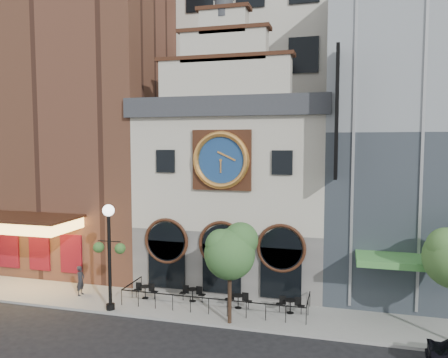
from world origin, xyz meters
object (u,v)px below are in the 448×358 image
(pedestrian, at_px, (81,281))
(lamppost, at_px, (109,245))
(bistro_3, at_px, (290,305))
(bistro_0, at_px, (145,291))
(bistro_2, at_px, (238,300))
(tree_left, at_px, (231,250))
(bistro_1, at_px, (193,294))

(pedestrian, xyz_separation_m, lamppost, (2.99, -1.63, 2.79))
(bistro_3, bearing_deg, bistro_0, 179.99)
(bistro_2, height_order, pedestrian, pedestrian)
(bistro_3, xyz_separation_m, tree_left, (-2.87, -2.12, 3.43))
(bistro_1, distance_m, lamppost, 5.74)
(bistro_2, xyz_separation_m, lamppost, (-6.93, -2.11, 3.25))
(pedestrian, distance_m, lamppost, 4.40)
(bistro_0, distance_m, bistro_1, 2.95)
(bistro_2, distance_m, lamppost, 7.94)
(bistro_1, height_order, bistro_3, same)
(tree_left, bearing_deg, bistro_3, 36.49)
(lamppost, relative_size, tree_left, 1.13)
(bistro_0, bearing_deg, lamppost, -117.47)
(bistro_2, relative_size, tree_left, 0.30)
(tree_left, bearing_deg, bistro_2, 92.57)
(pedestrian, bearing_deg, tree_left, -100.57)
(lamppost, xyz_separation_m, tree_left, (7.02, 0.03, 0.18))
(bistro_2, distance_m, tree_left, 4.01)
(bistro_0, bearing_deg, bistro_1, 5.53)
(bistro_0, distance_m, bistro_2, 5.81)
(bistro_3, bearing_deg, bistro_2, -179.18)
(bistro_1, distance_m, bistro_2, 2.89)
(bistro_2, height_order, bistro_3, same)
(bistro_1, relative_size, bistro_2, 1.00)
(bistro_3, distance_m, lamppost, 10.63)
(bistro_1, bearing_deg, pedestrian, -173.44)
(pedestrian, height_order, lamppost, lamppost)
(bistro_0, height_order, bistro_2, same)
(bistro_1, xyz_separation_m, bistro_2, (2.87, -0.33, 0.00))
(bistro_1, relative_size, bistro_3, 1.00)
(bistro_0, distance_m, tree_left, 7.15)
(bistro_2, bearing_deg, bistro_1, 173.47)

